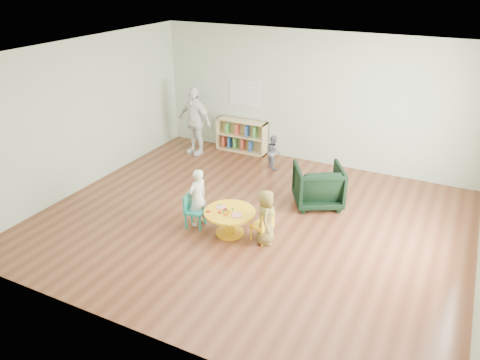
{
  "coord_description": "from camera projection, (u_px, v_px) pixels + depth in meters",
  "views": [
    {
      "loc": [
        2.95,
        -6.29,
        4.03
      ],
      "look_at": [
        -0.07,
        -0.3,
        0.88
      ],
      "focal_mm": 35.0,
      "sensor_mm": 36.0,
      "label": 1
    }
  ],
  "objects": [
    {
      "name": "room",
      "position": [
        253.0,
        114.0,
        7.19
      ],
      "size": [
        7.1,
        7.0,
        2.8
      ],
      "color": "#5A2F1C",
      "rests_on": "ground"
    },
    {
      "name": "toddler",
      "position": [
        273.0,
        152.0,
        9.9
      ],
      "size": [
        0.45,
        0.44,
        0.73
      ],
      "primitive_type": "imported",
      "rotation": [
        0.0,
        0.0,
        2.48
      ],
      "color": "#17203A",
      "rests_on": "ground"
    },
    {
      "name": "alphabet_poster",
      "position": [
        245.0,
        93.0,
        10.49
      ],
      "size": [
        0.74,
        0.01,
        0.54
      ],
      "color": "white",
      "rests_on": "ground"
    },
    {
      "name": "activity_table",
      "position": [
        230.0,
        218.0,
        7.5
      ],
      "size": [
        0.83,
        0.83,
        0.46
      ],
      "rotation": [
        0.0,
        0.0,
        -0.09
      ],
      "color": "yellow",
      "rests_on": "ground"
    },
    {
      "name": "kid_chair_right",
      "position": [
        264.0,
        226.0,
        7.29
      ],
      "size": [
        0.37,
        0.37,
        0.54
      ],
      "rotation": [
        0.0,
        0.0,
        1.24
      ],
      "color": "yellow",
      "rests_on": "ground"
    },
    {
      "name": "bookshelf",
      "position": [
        242.0,
        136.0,
        10.81
      ],
      "size": [
        1.2,
        0.3,
        0.75
      ],
      "color": "tan",
      "rests_on": "ground"
    },
    {
      "name": "kid_chair_left",
      "position": [
        193.0,
        209.0,
        7.73
      ],
      "size": [
        0.36,
        0.36,
        0.58
      ],
      "rotation": [
        0.0,
        0.0,
        -1.41
      ],
      "color": "teal",
      "rests_on": "ground"
    },
    {
      "name": "armchair",
      "position": [
        318.0,
        185.0,
        8.38
      ],
      "size": [
        1.12,
        1.13,
        0.76
      ],
      "primitive_type": "imported",
      "rotation": [
        0.0,
        0.0,
        3.66
      ],
      "color": "black",
      "rests_on": "ground"
    },
    {
      "name": "child_left",
      "position": [
        198.0,
        198.0,
        7.68
      ],
      "size": [
        0.34,
        0.42,
        1.0
      ],
      "primitive_type": "imported",
      "rotation": [
        0.0,
        0.0,
        -1.87
      ],
      "color": "silver",
      "rests_on": "ground"
    },
    {
      "name": "adult_caretaker",
      "position": [
        194.0,
        121.0,
        10.51
      ],
      "size": [
        0.95,
        0.52,
        1.54
      ],
      "primitive_type": "imported",
      "rotation": [
        0.0,
        0.0,
        -0.17
      ],
      "color": "white",
      "rests_on": "ground"
    },
    {
      "name": "child_right",
      "position": [
        266.0,
        217.0,
        7.2
      ],
      "size": [
        0.41,
        0.51,
        0.9
      ],
      "primitive_type": "imported",
      "rotation": [
        0.0,
        0.0,
        1.9
      ],
      "color": "gold",
      "rests_on": "ground"
    }
  ]
}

